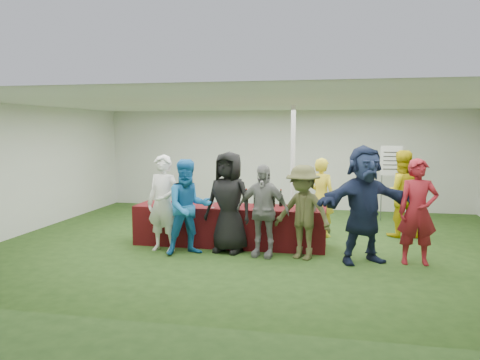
% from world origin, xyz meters
% --- Properties ---
extents(ground, '(60.00, 60.00, 0.00)m').
position_xyz_m(ground, '(0.00, 0.00, 0.00)').
color(ground, '#284719').
rests_on(ground, ground).
extents(tent, '(10.00, 10.00, 10.00)m').
position_xyz_m(tent, '(0.50, 1.20, 1.35)').
color(tent, white).
rests_on(tent, ground).
extents(serving_table, '(3.60, 0.80, 0.75)m').
position_xyz_m(serving_table, '(-0.55, -0.33, 0.38)').
color(serving_table, '#520D0F').
rests_on(serving_table, ground).
extents(wine_bottles, '(0.72, 0.15, 0.32)m').
position_xyz_m(wine_bottles, '(0.09, -0.19, 0.87)').
color(wine_bottles, black).
rests_on(wine_bottles, serving_table).
extents(wine_glasses, '(2.75, 0.13, 0.16)m').
position_xyz_m(wine_glasses, '(-1.09, -0.58, 0.86)').
color(wine_glasses, silver).
rests_on(wine_glasses, serving_table).
extents(water_bottle, '(0.07, 0.07, 0.23)m').
position_xyz_m(water_bottle, '(-0.52, -0.25, 0.85)').
color(water_bottle, silver).
rests_on(water_bottle, serving_table).
extents(bar_towel, '(0.25, 0.18, 0.03)m').
position_xyz_m(bar_towel, '(0.92, -0.28, 0.77)').
color(bar_towel, white).
rests_on(bar_towel, serving_table).
extents(dump_bucket, '(0.22, 0.22, 0.18)m').
position_xyz_m(dump_bucket, '(0.97, -0.55, 0.84)').
color(dump_bucket, slate).
rests_on(dump_bucket, serving_table).
extents(wine_list_sign, '(0.50, 0.03, 1.80)m').
position_xyz_m(wine_list_sign, '(2.69, 2.70, 1.32)').
color(wine_list_sign, slate).
rests_on(wine_list_sign, ground).
extents(staff_pourer, '(0.70, 0.59, 1.62)m').
position_xyz_m(staff_pourer, '(1.12, 0.76, 0.81)').
color(staff_pourer, yellow).
rests_on(staff_pourer, ground).
extents(staff_back, '(0.96, 0.80, 1.77)m').
position_xyz_m(staff_back, '(2.71, 1.06, 0.89)').
color(staff_back, gold).
rests_on(staff_back, ground).
extents(customer_0, '(0.70, 0.52, 1.74)m').
position_xyz_m(customer_0, '(-1.62, -0.98, 0.87)').
color(customer_0, white).
rests_on(customer_0, ground).
extents(customer_1, '(1.03, 0.96, 1.68)m').
position_xyz_m(customer_1, '(-1.12, -1.10, 0.84)').
color(customer_1, '#1C6FBB').
rests_on(customer_1, ground).
extents(customer_2, '(0.99, 0.77, 1.80)m').
position_xyz_m(customer_2, '(-0.46, -0.81, 0.90)').
color(customer_2, black).
rests_on(customer_2, ground).
extents(customer_3, '(0.99, 0.54, 1.61)m').
position_xyz_m(customer_3, '(0.18, -0.98, 0.80)').
color(customer_3, gray).
rests_on(customer_3, ground).
extents(customer_4, '(1.19, 0.96, 1.61)m').
position_xyz_m(customer_4, '(0.87, -1.01, 0.80)').
color(customer_4, '#4A4B28').
rests_on(customer_4, ground).
extents(customer_5, '(1.87, 1.31, 1.94)m').
position_xyz_m(customer_5, '(1.86, -1.02, 0.97)').
color(customer_5, '#192341').
rests_on(customer_5, ground).
extents(customer_6, '(0.65, 0.45, 1.73)m').
position_xyz_m(customer_6, '(2.71, -0.95, 0.87)').
color(customer_6, maroon).
rests_on(customer_6, ground).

